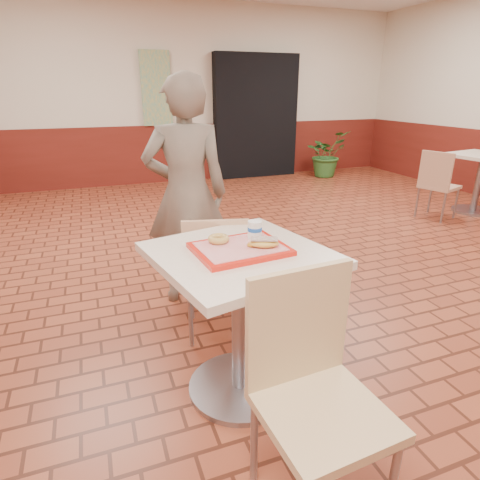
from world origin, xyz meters
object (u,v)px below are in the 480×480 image
object	(u,v)px
serving_tray	(240,249)
paper_cup	(255,230)
chair_main_back	(216,272)
chair_second_left	(438,182)
chair_main_front	(313,383)
potted_plant	(326,154)
ring_donut	(219,239)
long_john_donut	(263,243)
customer	(187,195)
second_table	(480,174)
main_table	(240,300)

from	to	relation	value
serving_tray	paper_cup	size ratio (longest dim) A/B	4.76
chair_main_back	chair_second_left	xyz separation A→B (m)	(3.45, 1.58, 0.00)
chair_main_front	potted_plant	distance (m)	6.66
chair_main_front	ring_donut	distance (m)	0.83
chair_main_front	long_john_donut	distance (m)	0.70
customer	paper_cup	distance (m)	1.08
serving_tray	long_john_donut	xyz separation A→B (m)	(0.10, -0.05, 0.04)
long_john_donut	paper_cup	xyz separation A→B (m)	(0.01, 0.13, 0.03)
potted_plant	long_john_donut	bearing A→B (deg)	-124.90
chair_main_front	second_table	bearing A→B (deg)	30.31
chair_main_front	ring_donut	world-z (taller)	chair_main_front
chair_second_left	main_table	bearing A→B (deg)	102.47
main_table	ring_donut	bearing A→B (deg)	131.76
ring_donut	paper_cup	size ratio (longest dim) A/B	1.17
serving_tray	potted_plant	distance (m)	6.17
chair_main_back	ring_donut	world-z (taller)	ring_donut
customer	potted_plant	bearing A→B (deg)	-123.36
main_table	potted_plant	xyz separation A→B (m)	(3.61, 4.98, -0.14)
main_table	serving_tray	xyz separation A→B (m)	(-0.00, -0.00, 0.29)
potted_plant	second_table	bearing A→B (deg)	-77.06
paper_cup	chair_second_left	world-z (taller)	paper_cup
second_table	chair_main_back	bearing A→B (deg)	-158.95
chair_main_front	second_table	distance (m)	5.06
ring_donut	potted_plant	world-z (taller)	ring_donut
long_john_donut	main_table	bearing A→B (deg)	153.19
customer	long_john_donut	world-z (taller)	customer
chair_main_front	serving_tray	world-z (taller)	chair_main_front
paper_cup	second_table	size ratio (longest dim) A/B	0.12
ring_donut	paper_cup	xyz separation A→B (m)	(0.19, -0.01, 0.03)
chair_second_left	potted_plant	distance (m)	2.86
main_table	chair_main_front	bearing A→B (deg)	-85.14
chair_main_front	chair_main_back	world-z (taller)	chair_main_front
paper_cup	potted_plant	xyz separation A→B (m)	(3.50, 4.90, -0.49)
paper_cup	second_table	distance (m)	4.66
ring_donut	chair_second_left	bearing A→B (deg)	29.73
serving_tray	ring_donut	world-z (taller)	ring_donut
chair_second_left	potted_plant	size ratio (longest dim) A/B	1.02
ring_donut	chair_main_back	bearing A→B (deg)	75.65
long_john_donut	serving_tray	bearing A→B (deg)	153.19
chair_main_front	chair_main_back	size ratio (longest dim) A/B	1.11
chair_main_front	chair_second_left	world-z (taller)	chair_main_front
paper_cup	customer	bearing A→B (deg)	95.75
chair_main_front	chair_second_left	size ratio (longest dim) A/B	1.11
long_john_donut	potted_plant	distance (m)	6.15
customer	long_john_donut	distance (m)	1.21
main_table	serving_tray	size ratio (longest dim) A/B	1.90
ring_donut	chair_second_left	world-z (taller)	ring_donut
long_john_donut	chair_second_left	xyz separation A→B (m)	(3.38, 2.18, -0.40)
main_table	ring_donut	size ratio (longest dim) A/B	7.78
main_table	customer	distance (m)	1.19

